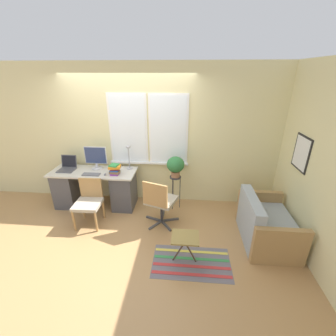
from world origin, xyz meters
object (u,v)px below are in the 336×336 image
object	(u,v)px
office_chair_swivel	(160,201)
potted_plant	(176,165)
book_stack	(115,169)
plant_stand	(175,182)
laptop	(67,167)
desk_chair_wooden	(89,201)
keyboard	(91,174)
couch_loveseat	(265,225)
monitor	(96,157)
folding_stool	(185,239)
desk_lamp	(129,154)
mouse	(105,174)

from	to	relation	value
office_chair_swivel	potted_plant	xyz separation A→B (m)	(0.23, 0.57, 0.43)
book_stack	plant_stand	size ratio (longest dim) A/B	0.35
laptop	desk_chair_wooden	xyz separation A→B (m)	(0.64, -0.61, -0.37)
keyboard	potted_plant	xyz separation A→B (m)	(1.56, 0.21, 0.15)
plant_stand	potted_plant	bearing A→B (deg)	180.00
book_stack	couch_loveseat	bearing A→B (deg)	-14.42
keyboard	couch_loveseat	distance (m)	3.14
laptop	monitor	size ratio (longest dim) A/B	0.69
folding_stool	potted_plant	bearing A→B (deg)	98.89
desk_lamp	folding_stool	size ratio (longest dim) A/B	1.08
keyboard	desk_lamp	size ratio (longest dim) A/B	0.68
potted_plant	desk_lamp	bearing A→B (deg)	170.62
laptop	potted_plant	distance (m)	2.12
book_stack	couch_loveseat	xyz separation A→B (m)	(2.60, -0.67, -0.59)
desk_lamp	plant_stand	distance (m)	1.05
book_stack	keyboard	bearing A→B (deg)	-172.26
monitor	keyboard	distance (m)	0.38
potted_plant	folding_stool	size ratio (longest dim) A/B	0.90
monitor	keyboard	size ratio (longest dim) A/B	1.37
plant_stand	book_stack	bearing A→B (deg)	-172.53
keyboard	potted_plant	size ratio (longest dim) A/B	0.82
laptop	office_chair_swivel	bearing A→B (deg)	-16.62
office_chair_swivel	folding_stool	bearing A→B (deg)	137.56
office_chair_swivel	monitor	bearing A→B (deg)	-7.96
folding_stool	desk_lamp	bearing A→B (deg)	126.33
folding_stool	desk_chair_wooden	bearing A→B (deg)	155.43
plant_stand	folding_stool	size ratio (longest dim) A/B	1.53
desk_lamp	desk_chair_wooden	world-z (taller)	desk_lamp
book_stack	plant_stand	bearing A→B (deg)	7.47
monitor	keyboard	bearing A→B (deg)	-89.00
laptop	book_stack	size ratio (longest dim) A/B	1.29
laptop	couch_loveseat	xyz separation A→B (m)	(3.60, -0.81, -0.54)
desk_lamp	desk_chair_wooden	bearing A→B (deg)	-126.07
office_chair_swivel	mouse	bearing A→B (deg)	-0.03
couch_loveseat	folding_stool	size ratio (longest dim) A/B	2.51
monitor	desk_lamp	distance (m)	0.65
mouse	plant_stand	world-z (taller)	mouse
desk_chair_wooden	plant_stand	size ratio (longest dim) A/B	1.18
potted_plant	office_chair_swivel	bearing A→B (deg)	-112.51
office_chair_swivel	book_stack	bearing A→B (deg)	-6.49
mouse	desk_lamp	distance (m)	0.60
folding_stool	plant_stand	bearing A→B (deg)	98.89
desk_lamp	couch_loveseat	xyz separation A→B (m)	(2.40, -0.97, -0.79)
folding_stool	monitor	bearing A→B (deg)	139.95
laptop	desk_chair_wooden	world-z (taller)	laptop
couch_loveseat	folding_stool	bearing A→B (deg)	114.55
desk_lamp	keyboard	bearing A→B (deg)	-150.81
monitor	mouse	size ratio (longest dim) A/B	6.66
laptop	keyboard	distance (m)	0.59
office_chair_swivel	couch_loveseat	xyz separation A→B (m)	(1.71, -0.25, -0.21)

